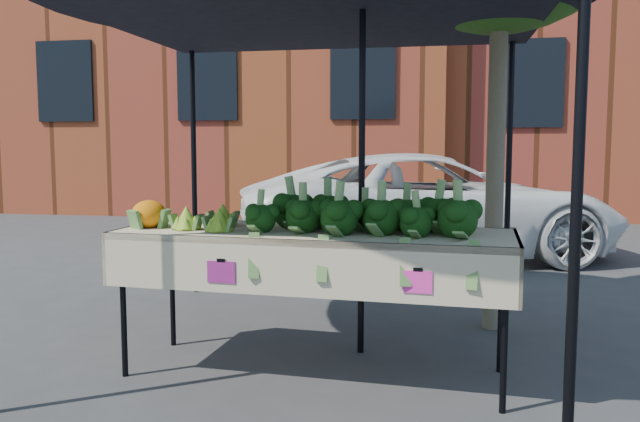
{
  "coord_description": "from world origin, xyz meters",
  "views": [
    {
      "loc": [
        0.95,
        -3.9,
        1.41
      ],
      "look_at": [
        0.2,
        0.1,
        1.0
      ],
      "focal_mm": 36.07,
      "sensor_mm": 36.0,
      "label": 1
    }
  ],
  "objects_px": {
    "vehicle": "(432,68)",
    "street_tree": "(498,70)",
    "table": "(314,303)",
    "canopy": "(313,152)"
  },
  "relations": [
    {
      "from": "table",
      "to": "vehicle",
      "type": "bearing_deg",
      "value": 82.01
    },
    {
      "from": "vehicle",
      "to": "street_tree",
      "type": "relative_size",
      "value": 1.2
    },
    {
      "from": "table",
      "to": "vehicle",
      "type": "relative_size",
      "value": 0.51
    },
    {
      "from": "street_tree",
      "to": "table",
      "type": "bearing_deg",
      "value": -132.64
    },
    {
      "from": "table",
      "to": "street_tree",
      "type": "relative_size",
      "value": 0.62
    },
    {
      "from": "street_tree",
      "to": "vehicle",
      "type": "bearing_deg",
      "value": 99.84
    },
    {
      "from": "vehicle",
      "to": "street_tree",
      "type": "bearing_deg",
      "value": 173.45
    },
    {
      "from": "canopy",
      "to": "street_tree",
      "type": "relative_size",
      "value": 0.8
    },
    {
      "from": "canopy",
      "to": "street_tree",
      "type": "distance_m",
      "value": 1.58
    },
    {
      "from": "canopy",
      "to": "vehicle",
      "type": "xyz_separation_m",
      "value": [
        0.73,
        3.83,
        1.01
      ]
    }
  ]
}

